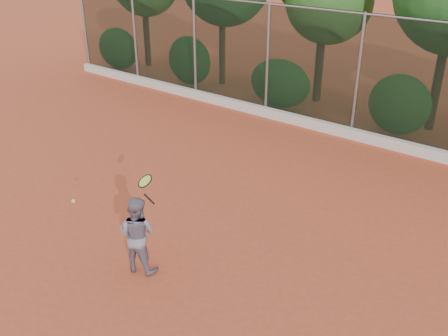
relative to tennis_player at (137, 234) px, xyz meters
The scene contains 6 objects.
ground 1.37m from the tennis_player, 78.68° to the left, with size 80.00×80.00×0.00m, color #BA4A2C.
concrete_curb 7.99m from the tennis_player, 88.35° to the left, with size 24.00×0.20×0.30m, color silver.
tennis_player is the anchor object (origin of this frame).
chainlink_fence 8.22m from the tennis_player, 88.39° to the left, with size 24.09×0.09×3.50m.
tennis_racket 1.24m from the tennis_player, 11.58° to the right, with size 0.33×0.31×0.56m.
tennis_ball_in_flight 1.23m from the tennis_player, 151.28° to the right, with size 0.07×0.07×0.07m.
Camera 1 is at (5.44, -5.92, 5.54)m, focal length 40.00 mm.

